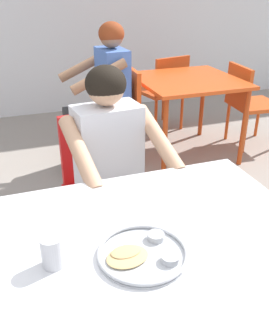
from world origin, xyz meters
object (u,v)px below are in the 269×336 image
object	(u,v)px
chair_red_right	(248,100)
table_background_red	(188,88)
table_foreground	(147,258)
drinking_cup	(52,251)
chair_foreground	(102,176)
thali_tray	(142,253)
chair_red_far	(165,88)
diner_foreground	(115,161)
chair_red_left	(120,112)
patron_background	(103,86)

from	to	relation	value
chair_red_right	table_background_red	bearing A→B (deg)	179.60
table_foreground	drinking_cup	size ratio (longest dim) A/B	11.64
chair_foreground	chair_red_right	world-z (taller)	chair_foreground
thali_tray	chair_foreground	world-z (taller)	chair_foreground
table_foreground	drinking_cup	xyz separation A→B (m)	(-0.31, -0.01, 0.12)
table_background_red	chair_foreground	bearing A→B (deg)	-135.33
chair_foreground	chair_red_right	distance (m)	2.06
chair_red_far	table_foreground	bearing A→B (deg)	-114.91
table_background_red	diner_foreground	bearing A→B (deg)	-129.53
diner_foreground	chair_red_far	world-z (taller)	diner_foreground
chair_foreground	chair_red_left	size ratio (longest dim) A/B	1.00
diner_foreground	chair_red_right	size ratio (longest dim) A/B	1.45
thali_tray	chair_red_left	distance (m)	2.20
chair_red_right	patron_background	distance (m)	1.48
chair_foreground	table_background_red	xyz separation A→B (m)	(1.09, 1.08, 0.15)
table_background_red	patron_background	distance (m)	0.79
chair_red_left	chair_red_far	xyz separation A→B (m)	(0.71, 0.65, -0.01)
drinking_cup	patron_background	xyz separation A→B (m)	(0.70, 2.04, -0.08)
chair_red_left	chair_red_far	size ratio (longest dim) A/B	1.06
chair_foreground	diner_foreground	xyz separation A→B (m)	(0.02, -0.22, 0.20)
thali_tray	chair_foreground	bearing A→B (deg)	82.78
drinking_cup	patron_background	world-z (taller)	patron_background
table_background_red	patron_background	xyz separation A→B (m)	(-0.79, -0.00, 0.09)
chair_red_left	chair_red_right	xyz separation A→B (m)	(1.30, -0.01, -0.02)
thali_tray	drinking_cup	distance (m)	0.28
drinking_cup	chair_foreground	world-z (taller)	chair_foreground
table_background_red	chair_red_far	world-z (taller)	chair_red_far
diner_foreground	chair_red_right	xyz separation A→B (m)	(1.74, 1.30, -0.22)
chair_foreground	chair_red_left	distance (m)	1.17
diner_foreground	table_foreground	bearing A→B (deg)	-98.38
table_foreground	thali_tray	bearing A→B (deg)	-122.45
chair_red_right	chair_red_far	distance (m)	0.89
chair_foreground	patron_background	distance (m)	1.14
thali_tray	chair_red_far	bearing A→B (deg)	64.92
thali_tray	chair_red_left	xyz separation A→B (m)	(0.58, 2.10, -0.27)
table_foreground	patron_background	size ratio (longest dim) A/B	0.97
table_background_red	chair_red_left	xyz separation A→B (m)	(-0.64, 0.00, -0.16)
chair_red_right	chair_red_far	xyz separation A→B (m)	(-0.59, 0.66, 0.00)
table_foreground	patron_background	bearing A→B (deg)	79.05
chair_red_left	chair_red_right	distance (m)	1.30
drinking_cup	table_background_red	distance (m)	2.54
thali_tray	chair_foreground	size ratio (longest dim) A/B	0.34
chair_red_right	chair_red_far	size ratio (longest dim) A/B	0.99
drinking_cup	diner_foreground	bearing A→B (deg)	60.71
table_foreground	chair_red_left	xyz separation A→B (m)	(0.55, 2.04, -0.19)
chair_foreground	chair_red_far	bearing A→B (deg)	56.22
patron_background	chair_red_left	bearing A→B (deg)	2.90
drinking_cup	diner_foreground	size ratio (longest dim) A/B	0.09
patron_background	table_background_red	bearing A→B (deg)	0.36
chair_red_left	table_foreground	bearing A→B (deg)	-104.95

